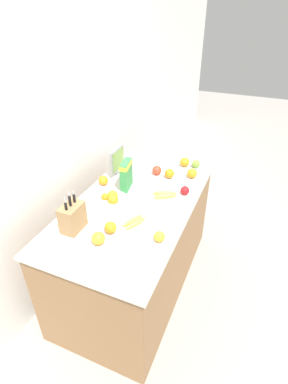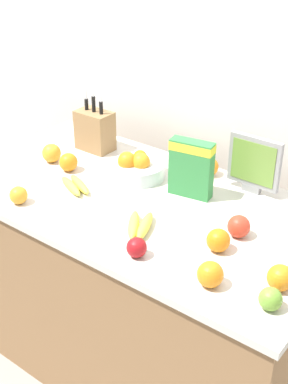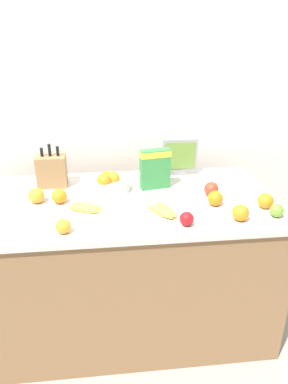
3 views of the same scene
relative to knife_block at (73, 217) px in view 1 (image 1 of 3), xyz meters
The scene contains 19 objects.
ground_plane 1.12m from the knife_block, 28.27° to the right, with size 14.00×14.00×0.00m, color gray.
wall_back 0.69m from the knife_block, 41.07° to the left, with size 9.00×0.06×2.60m.
counter 0.75m from the knife_block, 28.27° to the right, with size 1.67×0.87×0.89m.
knife_block is the anchor object (origin of this frame).
small_monitor 0.81m from the knife_block, ahead, with size 0.23×0.03×0.25m.
cereal_box 0.63m from the knife_block, ahead, with size 0.19×0.09×0.24m.
fruit_bowl 0.36m from the knife_block, 16.93° to the right, with size 0.24×0.24×0.12m.
banana_bunch_left 0.42m from the knife_block, 59.75° to the right, with size 0.20×0.14×0.04m.
banana_bunch_right 0.76m from the knife_block, 35.36° to the right, with size 0.16×0.20×0.04m.
apple_by_knife_block 1.31m from the knife_block, 24.19° to the right, with size 0.07×0.07×0.07m, color #6B9E33.
apple_near_bananas 0.92m from the knife_block, 38.82° to the right, with size 0.07×0.07×0.07m, color #A31419.
apple_rightmost 0.96m from the knife_block, 14.75° to the right, with size 0.08×0.08×0.08m, color red.
orange_front_center 0.99m from the knife_block, 22.12° to the right, with size 0.08×0.08×0.08m, color orange.
orange_front_right 1.26m from the knife_block, 20.17° to the right, with size 0.09×0.09×0.09m, color orange.
orange_mid_right 0.25m from the knife_block, 105.59° to the right, with size 0.09×0.09×0.09m, color orange.
orange_back_center 0.60m from the knife_block, ahead, with size 0.08×0.08×0.08m, color orange.
orange_near_bowl 0.26m from the knife_block, 75.67° to the right, with size 0.08×0.08×0.08m, color orange.
orange_front_left 1.14m from the knife_block, 29.09° to the right, with size 0.09×0.09×0.09m, color orange.
orange_by_cereal 0.59m from the knife_block, 79.14° to the right, with size 0.07×0.07×0.07m, color orange.
Camera 1 is at (-1.74, -0.81, 2.21)m, focal length 28.00 mm.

